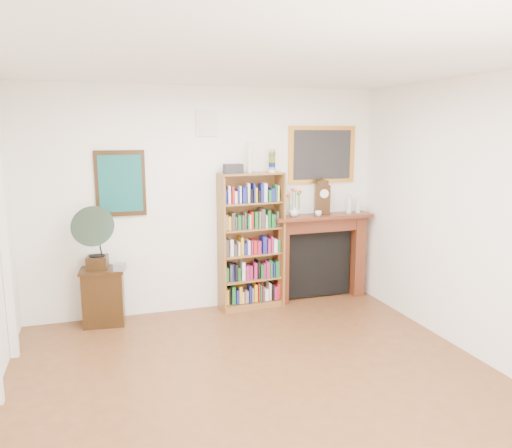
{
  "coord_description": "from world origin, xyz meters",
  "views": [
    {
      "loc": [
        -1.31,
        -3.6,
        2.26
      ],
      "look_at": [
        0.35,
        1.6,
        1.24
      ],
      "focal_mm": 35.0,
      "sensor_mm": 36.0,
      "label": 1
    }
  ],
  "objects_px": {
    "side_cabinet": "(104,297)",
    "bottle_right": "(358,205)",
    "bookshelf": "(251,233)",
    "cd_stack": "(120,267)",
    "flower_vase": "(294,211)",
    "teacup": "(318,213)",
    "bottle_left": "(349,204)",
    "gramophone": "(96,234)",
    "fireplace": "(319,249)",
    "mantel_clock": "(322,198)"
  },
  "relations": [
    {
      "from": "side_cabinet",
      "to": "bottle_right",
      "type": "relative_size",
      "value": 3.4
    },
    {
      "from": "bookshelf",
      "to": "cd_stack",
      "type": "distance_m",
      "value": 1.67
    },
    {
      "from": "flower_vase",
      "to": "teacup",
      "type": "height_order",
      "value": "flower_vase"
    },
    {
      "from": "cd_stack",
      "to": "bottle_left",
      "type": "xyz_separation_m",
      "value": [
        3.02,
        0.18,
        0.57
      ]
    },
    {
      "from": "side_cabinet",
      "to": "gramophone",
      "type": "bearing_deg",
      "value": -111.7
    },
    {
      "from": "gramophone",
      "to": "bottle_left",
      "type": "bearing_deg",
      "value": 10.62
    },
    {
      "from": "bookshelf",
      "to": "bottle_left",
      "type": "bearing_deg",
      "value": -4.66
    },
    {
      "from": "fireplace",
      "to": "flower_vase",
      "type": "bearing_deg",
      "value": -172.78
    },
    {
      "from": "gramophone",
      "to": "bottle_right",
      "type": "relative_size",
      "value": 3.83
    },
    {
      "from": "fireplace",
      "to": "flower_vase",
      "type": "distance_m",
      "value": 0.69
    },
    {
      "from": "bottle_left",
      "to": "gramophone",
      "type": "bearing_deg",
      "value": -177.67
    },
    {
      "from": "mantel_clock",
      "to": "teacup",
      "type": "xyz_separation_m",
      "value": [
        -0.11,
        -0.11,
        -0.18
      ]
    },
    {
      "from": "bottle_left",
      "to": "cd_stack",
      "type": "bearing_deg",
      "value": -176.66
    },
    {
      "from": "bookshelf",
      "to": "flower_vase",
      "type": "distance_m",
      "value": 0.64
    },
    {
      "from": "gramophone",
      "to": "mantel_clock",
      "type": "height_order",
      "value": "mantel_clock"
    },
    {
      "from": "mantel_clock",
      "to": "cd_stack",
      "type": "bearing_deg",
      "value": -160.73
    },
    {
      "from": "bottle_left",
      "to": "bottle_right",
      "type": "height_order",
      "value": "bottle_left"
    },
    {
      "from": "bookshelf",
      "to": "flower_vase",
      "type": "relative_size",
      "value": 14.33
    },
    {
      "from": "mantel_clock",
      "to": "teacup",
      "type": "relative_size",
      "value": 5.12
    },
    {
      "from": "bookshelf",
      "to": "side_cabinet",
      "type": "relative_size",
      "value": 2.96
    },
    {
      "from": "side_cabinet",
      "to": "fireplace",
      "type": "bearing_deg",
      "value": 7.93
    },
    {
      "from": "cd_stack",
      "to": "bottle_right",
      "type": "bearing_deg",
      "value": 3.25
    },
    {
      "from": "bookshelf",
      "to": "mantel_clock",
      "type": "relative_size",
      "value": 4.46
    },
    {
      "from": "bookshelf",
      "to": "bottle_left",
      "type": "distance_m",
      "value": 1.42
    },
    {
      "from": "fireplace",
      "to": "bottle_left",
      "type": "bearing_deg",
      "value": -8.42
    },
    {
      "from": "gramophone",
      "to": "cd_stack",
      "type": "bearing_deg",
      "value": -1.9
    },
    {
      "from": "fireplace",
      "to": "teacup",
      "type": "xyz_separation_m",
      "value": [
        -0.09,
        -0.14,
        0.51
      ]
    },
    {
      "from": "teacup",
      "to": "bottle_right",
      "type": "distance_m",
      "value": 0.64
    },
    {
      "from": "gramophone",
      "to": "flower_vase",
      "type": "distance_m",
      "value": 2.47
    },
    {
      "from": "side_cabinet",
      "to": "flower_vase",
      "type": "height_order",
      "value": "flower_vase"
    },
    {
      "from": "side_cabinet",
      "to": "mantel_clock",
      "type": "distance_m",
      "value": 3.02
    },
    {
      "from": "flower_vase",
      "to": "bottle_left",
      "type": "height_order",
      "value": "bottle_left"
    },
    {
      "from": "gramophone",
      "to": "teacup",
      "type": "bearing_deg",
      "value": 9.32
    },
    {
      "from": "mantel_clock",
      "to": "bottle_left",
      "type": "relative_size",
      "value": 1.88
    },
    {
      "from": "fireplace",
      "to": "bottle_left",
      "type": "distance_m",
      "value": 0.72
    },
    {
      "from": "bookshelf",
      "to": "flower_vase",
      "type": "height_order",
      "value": "bookshelf"
    },
    {
      "from": "bottle_right",
      "to": "fireplace",
      "type": "bearing_deg",
      "value": 174.72
    },
    {
      "from": "bookshelf",
      "to": "gramophone",
      "type": "bearing_deg",
      "value": 178.69
    },
    {
      "from": "gramophone",
      "to": "cd_stack",
      "type": "xyz_separation_m",
      "value": [
        0.24,
        -0.04,
        -0.39
      ]
    },
    {
      "from": "fireplace",
      "to": "bottle_right",
      "type": "bearing_deg",
      "value": -6.18
    },
    {
      "from": "cd_stack",
      "to": "bottle_left",
      "type": "height_order",
      "value": "bottle_left"
    },
    {
      "from": "teacup",
      "to": "cd_stack",
      "type": "bearing_deg",
      "value": -177.88
    },
    {
      "from": "side_cabinet",
      "to": "bottle_right",
      "type": "height_order",
      "value": "bottle_right"
    },
    {
      "from": "teacup",
      "to": "fireplace",
      "type": "bearing_deg",
      "value": 55.77
    },
    {
      "from": "bottle_left",
      "to": "side_cabinet",
      "type": "bearing_deg",
      "value": -179.17
    },
    {
      "from": "flower_vase",
      "to": "side_cabinet",
      "type": "bearing_deg",
      "value": -179.02
    },
    {
      "from": "gramophone",
      "to": "teacup",
      "type": "distance_m",
      "value": 2.78
    },
    {
      "from": "bookshelf",
      "to": "bottle_right",
      "type": "height_order",
      "value": "bookshelf"
    },
    {
      "from": "cd_stack",
      "to": "bottle_right",
      "type": "distance_m",
      "value": 3.21
    },
    {
      "from": "cd_stack",
      "to": "teacup",
      "type": "distance_m",
      "value": 2.58
    }
  ]
}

